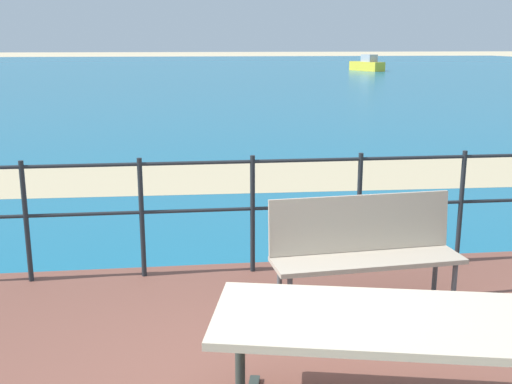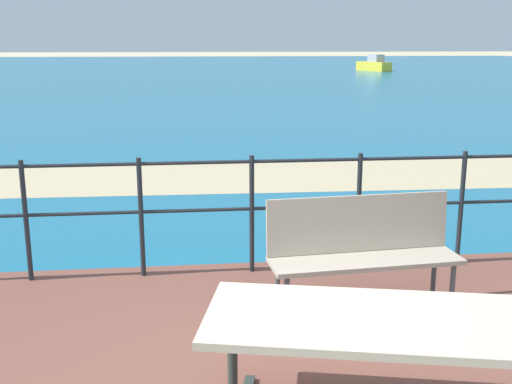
% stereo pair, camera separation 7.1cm
% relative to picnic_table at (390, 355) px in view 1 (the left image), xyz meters
% --- Properties ---
extents(sea_water, '(90.00, 90.00, 0.01)m').
position_rel_picnic_table_xyz_m(sea_water, '(-0.34, 40.34, -0.65)').
color(sea_water, '#196B8E').
rests_on(sea_water, ground).
extents(beach_strip, '(54.04, 3.72, 0.01)m').
position_rel_picnic_table_xyz_m(beach_strip, '(-0.34, 7.11, -0.65)').
color(beach_strip, tan).
rests_on(beach_strip, ground).
extents(picnic_table, '(1.97, 1.76, 0.79)m').
position_rel_picnic_table_xyz_m(picnic_table, '(0.00, 0.00, 0.00)').
color(picnic_table, '#BCAD93').
rests_on(picnic_table, patio_paving).
extents(park_bench, '(1.49, 0.54, 0.90)m').
position_rel_picnic_table_xyz_m(park_bench, '(0.41, 1.79, -0.06)').
color(park_bench, tan).
rests_on(park_bench, patio_paving).
extents(railing_fence, '(5.94, 0.04, 1.08)m').
position_rel_picnic_table_xyz_m(railing_fence, '(-0.34, 2.72, 0.07)').
color(railing_fence, '#1E2328').
rests_on(railing_fence, patio_paving).
extents(boat_near, '(1.97, 3.51, 1.16)m').
position_rel_picnic_table_xyz_m(boat_near, '(12.55, 41.68, -0.22)').
color(boat_near, yellow).
rests_on(boat_near, sea_water).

